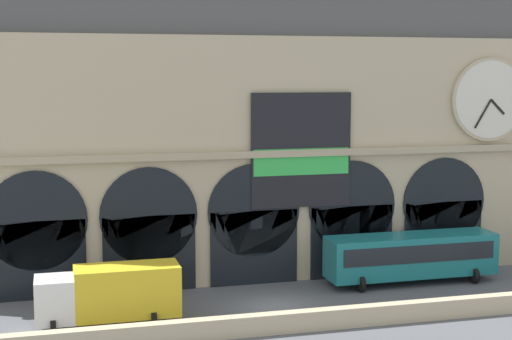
% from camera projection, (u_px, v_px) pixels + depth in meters
% --- Properties ---
extents(ground_plane, '(200.00, 200.00, 0.00)m').
position_uv_depth(ground_plane, '(276.00, 307.00, 43.82)').
color(ground_plane, '#54565B').
extents(quay_parapet_wall, '(90.00, 0.70, 1.05)m').
position_uv_depth(quay_parapet_wall, '(299.00, 321.00, 39.67)').
color(quay_parapet_wall, '#BCAD8C').
rests_on(quay_parapet_wall, ground).
extents(station_building, '(40.67, 4.94, 20.20)m').
position_uv_depth(station_building, '(246.00, 127.00, 49.58)').
color(station_building, '#BCAD8C').
rests_on(station_building, ground).
extents(box_truck_midwest, '(7.50, 2.91, 3.12)m').
position_uv_depth(box_truck_midwest, '(110.00, 293.00, 40.58)').
color(box_truck_midwest, white).
rests_on(box_truck_midwest, ground).
extents(bus_mideast, '(11.00, 3.25, 3.10)m').
position_uv_depth(bus_mideast, '(411.00, 255.00, 48.62)').
color(bus_mideast, '#19727A').
rests_on(bus_mideast, ground).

